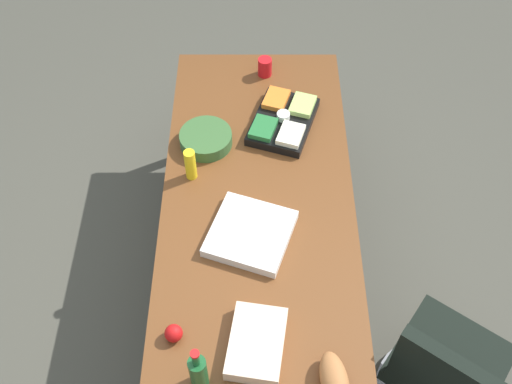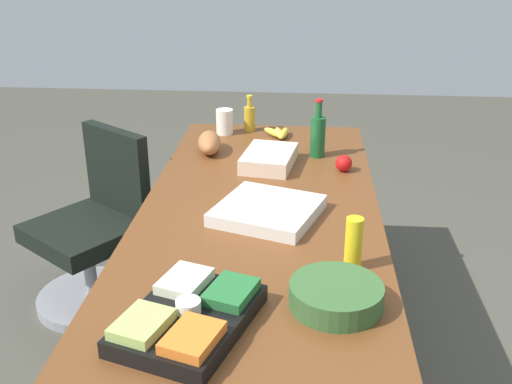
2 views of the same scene
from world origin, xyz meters
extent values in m
plane|color=#47463C|center=(0.00, 0.00, 0.00)|extent=(10.00, 10.00, 0.00)
cube|color=brown|center=(0.00, 0.00, 0.73)|extent=(2.50, 0.94, 0.04)
cylinder|color=brown|center=(-1.16, -0.38, 0.36)|extent=(0.07, 0.07, 0.71)
cylinder|color=brown|center=(-1.16, 0.38, 0.36)|extent=(0.07, 0.07, 0.71)
cylinder|color=gray|center=(0.54, 0.89, 0.23)|extent=(0.06, 0.06, 0.36)
cube|color=black|center=(0.54, 0.89, 0.41)|extent=(0.67, 0.67, 0.09)
cube|color=black|center=(0.72, 0.76, 0.67)|extent=(0.30, 0.38, 0.43)
cube|color=beige|center=(0.61, -0.01, 0.79)|extent=(0.35, 0.27, 0.07)
cylinder|color=red|center=(-1.07, 0.04, 0.81)|extent=(0.09, 0.09, 0.11)
cube|color=black|center=(-0.66, 0.14, 0.78)|extent=(0.49, 0.42, 0.05)
cube|color=orange|center=(-0.79, 0.10, 0.82)|extent=(0.19, 0.16, 0.03)
cube|color=#246731|center=(-0.57, 0.03, 0.82)|extent=(0.19, 0.16, 0.03)
cube|color=#A6C563|center=(-0.75, 0.24, 0.82)|extent=(0.19, 0.16, 0.03)
cube|color=beige|center=(-0.53, 0.17, 0.82)|extent=(0.19, 0.16, 0.03)
cylinder|color=white|center=(-0.66, 0.14, 0.82)|extent=(0.09, 0.09, 0.04)
cube|color=silver|center=(0.07, -0.04, 0.78)|extent=(0.46, 0.46, 0.05)
ellipsoid|color=#A26437|center=(0.78, 0.30, 0.80)|extent=(0.25, 0.14, 0.10)
cylinder|color=yellow|center=(-0.30, -0.33, 0.84)|extent=(0.06, 0.06, 0.18)
cylinder|color=#355D2E|center=(-0.52, -0.27, 0.79)|extent=(0.32, 0.32, 0.07)
sphere|color=red|center=(0.57, -0.35, 0.79)|extent=(0.09, 0.09, 0.08)
cylinder|color=#185327|center=(0.76, -0.23, 0.85)|extent=(0.09, 0.09, 0.19)
cylinder|color=#185327|center=(0.76, -0.23, 0.99)|extent=(0.04, 0.04, 0.08)
cylinder|color=red|center=(0.76, -0.23, 1.03)|extent=(0.04, 0.04, 0.01)
camera|label=1|loc=(1.65, -0.01, 3.13)|focal=42.68mm
camera|label=2|loc=(-2.05, -0.16, 1.77)|focal=43.01mm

